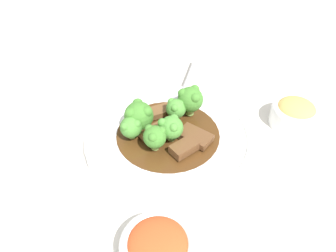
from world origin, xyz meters
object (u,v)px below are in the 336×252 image
(broccoli_floret_2, at_px, (131,127))
(broccoli_floret_3, at_px, (176,108))
(main_plate, at_px, (168,136))
(side_bowl_kimchi, at_px, (158,248))
(beef_strip_1, at_px, (161,111))
(sauce_dish, at_px, (51,125))
(side_bowl_appetizer, at_px, (295,113))
(beef_strip_2, at_px, (184,148))
(broccoli_floret_0, at_px, (155,137))
(broccoli_floret_5, at_px, (139,115))
(serving_spoon, at_px, (180,98))
(broccoli_floret_4, at_px, (170,128))
(broccoli_floret_1, at_px, (190,99))
(beef_strip_0, at_px, (195,136))
(beef_strip_3, at_px, (156,132))

(broccoli_floret_2, xyz_separation_m, broccoli_floret_3, (0.09, 0.02, 0.00))
(main_plate, relative_size, side_bowl_kimchi, 3.10)
(beef_strip_1, height_order, sauce_dish, beef_strip_1)
(side_bowl_appetizer, bearing_deg, side_bowl_kimchi, -150.21)
(beef_strip_2, distance_m, sauce_dish, 0.27)
(main_plate, height_order, sauce_dish, main_plate)
(broccoli_floret_0, distance_m, broccoli_floret_5, 0.06)
(serving_spoon, bearing_deg, beef_strip_1, -149.60)
(broccoli_floret_3, distance_m, side_bowl_kimchi, 0.27)
(broccoli_floret_0, xyz_separation_m, broccoli_floret_3, (0.06, 0.06, -0.00))
(beef_strip_1, distance_m, broccoli_floret_5, 0.06)
(serving_spoon, xyz_separation_m, sauce_dish, (-0.26, 0.02, -0.02))
(broccoli_floret_0, relative_size, broccoli_floret_5, 0.84)
(broccoli_floret_5, xyz_separation_m, side_bowl_appetizer, (0.30, -0.06, -0.02))
(side_bowl_appetizer, bearing_deg, broccoli_floret_4, 177.78)
(main_plate, xyz_separation_m, broccoli_floret_0, (-0.03, -0.03, 0.04))
(broccoli_floret_0, xyz_separation_m, broccoli_floret_2, (-0.03, 0.04, -0.00))
(beef_strip_2, relative_size, broccoli_floret_3, 1.23)
(serving_spoon, distance_m, side_bowl_appetizer, 0.23)
(broccoli_floret_1, relative_size, sauce_dish, 0.81)
(beef_strip_0, relative_size, broccoli_floret_0, 1.48)
(broccoli_floret_2, height_order, broccoli_floret_3, broccoli_floret_3)
(beef_strip_3, xyz_separation_m, sauce_dish, (-0.19, 0.10, -0.02))
(broccoli_floret_4, relative_size, broccoli_floret_5, 0.87)
(beef_strip_3, bearing_deg, broccoli_floret_5, 132.59)
(beef_strip_3, height_order, broccoli_floret_4, broccoli_floret_4)
(broccoli_floret_0, height_order, broccoli_floret_4, broccoli_floret_4)
(broccoli_floret_1, distance_m, broccoli_floret_3, 0.03)
(broccoli_floret_0, relative_size, sauce_dish, 0.64)
(broccoli_floret_1, bearing_deg, broccoli_floret_2, -165.55)
(broccoli_floret_0, distance_m, side_bowl_appetizer, 0.28)
(beef_strip_1, bearing_deg, side_bowl_kimchi, -107.16)
(broccoli_floret_1, distance_m, broccoli_floret_4, 0.08)
(beef_strip_0, relative_size, beef_strip_2, 1.26)
(broccoli_floret_0, relative_size, broccoli_floret_3, 1.05)
(broccoli_floret_0, xyz_separation_m, serving_spoon, (0.09, 0.12, -0.02))
(broccoli_floret_0, distance_m, serving_spoon, 0.15)
(beef_strip_3, distance_m, broccoli_floret_4, 0.04)
(side_bowl_kimchi, height_order, sauce_dish, side_bowl_kimchi)
(beef_strip_1, bearing_deg, sauce_dish, 168.27)
(main_plate, xyz_separation_m, beef_strip_3, (-0.02, 0.00, 0.02))
(broccoli_floret_4, distance_m, side_bowl_kimchi, 0.21)
(side_bowl_appetizer, bearing_deg, beef_strip_0, -179.46)
(serving_spoon, height_order, side_bowl_appetizer, side_bowl_appetizer)
(main_plate, relative_size, broccoli_floret_2, 7.12)
(broccoli_floret_0, distance_m, broccoli_floret_2, 0.05)
(beef_strip_0, distance_m, sauce_dish, 0.28)
(main_plate, relative_size, serving_spoon, 1.51)
(broccoli_floret_1, distance_m, serving_spoon, 0.05)
(beef_strip_3, relative_size, broccoli_floret_4, 1.36)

